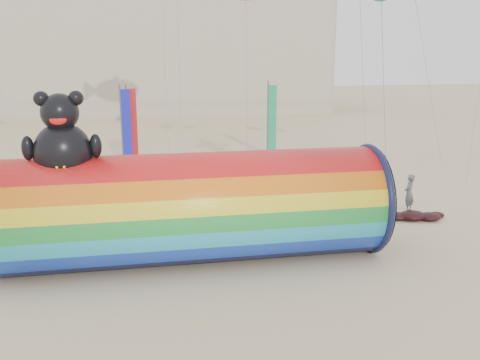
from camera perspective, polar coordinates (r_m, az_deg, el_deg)
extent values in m
plane|color=#CCB58C|center=(19.94, -0.62, -7.81)|extent=(160.00, 160.00, 0.00)
cube|color=#B7AD99|center=(64.86, -19.19, 15.63)|extent=(60.00, 15.00, 20.00)
cube|color=#28303D|center=(57.41, -20.32, 16.34)|extent=(59.50, 0.12, 17.00)
cylinder|color=red|center=(18.79, -5.01, -2.97)|extent=(13.31, 3.88, 3.88)
torus|color=#0F1438|center=(20.45, 13.50, -1.90)|extent=(0.27, 4.07, 4.07)
cylinder|color=black|center=(20.51, 13.90, -1.88)|extent=(0.07, 3.84, 3.84)
ellipsoid|color=black|center=(18.38, -18.35, 2.74)|extent=(1.90, 1.70, 2.00)
ellipsoid|color=#FEFC1A|center=(17.81, -18.57, 2.01)|extent=(0.98, 0.43, 0.85)
sphere|color=black|center=(18.18, -18.68, 6.85)|extent=(1.22, 1.22, 1.22)
sphere|color=black|center=(18.22, -20.46, 8.13)|extent=(0.49, 0.49, 0.49)
sphere|color=black|center=(18.07, -17.10, 8.35)|extent=(0.49, 0.49, 0.49)
ellipsoid|color=red|center=(17.71, -18.85, 6.12)|extent=(0.54, 0.20, 0.34)
ellipsoid|color=black|center=(18.41, -21.70, 3.17)|extent=(0.40, 0.40, 0.80)
ellipsoid|color=black|center=(18.12, -15.15, 3.53)|extent=(0.40, 0.40, 0.80)
imported|color=#4F5256|center=(25.71, 17.59, -1.34)|extent=(0.76, 0.74, 1.77)
ellipsoid|color=#33090D|center=(24.73, 17.93, -3.62)|extent=(1.17, 0.99, 0.41)
ellipsoid|color=#33090D|center=(24.91, 19.56, -3.70)|extent=(0.99, 0.84, 0.34)
ellipsoid|color=#33090D|center=(24.60, 16.52, -3.72)|extent=(0.91, 0.77, 0.32)
ellipsoid|color=#33090D|center=(25.23, 18.09, -3.45)|extent=(0.78, 0.66, 0.27)
ellipsoid|color=#33090D|center=(25.42, 20.19, -3.51)|extent=(0.73, 0.62, 0.25)
cylinder|color=#59595E|center=(33.68, -12.51, 5.52)|extent=(0.10, 0.10, 5.20)
cube|color=#191CBE|center=(33.67, -11.99, 5.62)|extent=(0.56, 0.06, 4.50)
cylinder|color=#59595E|center=(34.15, -11.89, 5.66)|extent=(0.10, 0.10, 5.20)
cube|color=red|center=(34.13, -11.37, 5.77)|extent=(0.56, 0.06, 4.50)
cylinder|color=#59595E|center=(36.37, 2.98, 6.45)|extent=(0.10, 0.10, 5.20)
cube|color=#179863|center=(36.44, 3.46, 6.53)|extent=(0.56, 0.06, 4.50)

